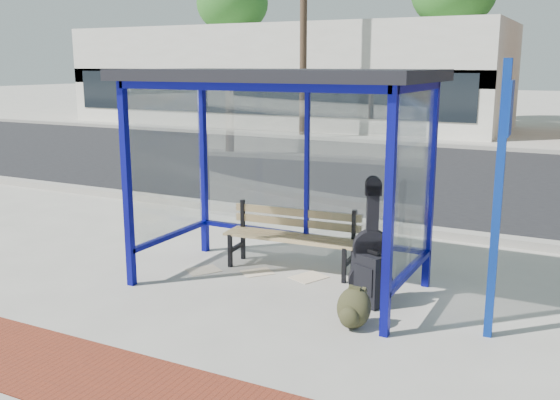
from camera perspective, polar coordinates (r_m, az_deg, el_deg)
The scene contains 18 objects.
ground at distance 7.19m, azimuth -0.15°, elevation -7.80°, with size 120.00×120.00×0.00m, color #B2ADA0.
brick_paver_strip at distance 5.22m, azimuth -13.96°, elevation -16.28°, with size 60.00×1.00×0.01m, color maroon.
curb_near at distance 9.72m, azimuth 7.74°, elevation -2.17°, with size 60.00×0.25×0.12m, color gray.
street_asphalt at distance 14.54m, azimuth 14.51°, elevation 2.12°, with size 60.00×10.00×0.00m, color black.
curb_far at distance 19.49m, azimuth 17.91°, elevation 4.59°, with size 60.00×0.25×0.12m, color gray.
far_sidewalk at distance 21.36m, azimuth 18.76°, elevation 5.01°, with size 60.00×4.00×0.01m, color #B2ADA0.
bus_shelter at distance 6.83m, azimuth 0.12°, elevation 8.94°, with size 3.30×1.80×2.42m.
storefront_white at distance 26.87m, azimuth 0.45°, elevation 11.28°, with size 18.00×6.04×4.00m.
tree_left at distance 32.94m, azimuth -4.38°, elevation 17.44°, with size 3.60×3.60×7.03m.
utility_pole_west at distance 21.49m, azimuth 2.17°, elevation 16.65°, with size 1.60×0.24×8.00m.
bench at distance 7.62m, azimuth 1.15°, elevation -3.12°, with size 1.69×0.52×0.79m.
guitar_bag at distance 6.63m, azimuth 8.33°, elevation -5.45°, with size 0.48×0.32×1.27m.
suitcase at distance 6.61m, azimuth 8.21°, elevation -7.19°, with size 0.40×0.34×0.60m.
backpack at distance 6.06m, azimuth 6.71°, elevation -9.87°, with size 0.34×0.31×0.40m.
sign_post at distance 5.82m, azimuth 19.45°, elevation 1.19°, with size 0.11×0.32×2.52m.
newspaper_a at distance 7.61m, azimuth -2.08°, elevation -6.63°, with size 0.36×0.28×0.01m, color white.
newspaper_b at distance 7.74m, azimuth -7.02°, elevation -6.39°, with size 0.38×0.30×0.01m, color white.
newspaper_c at distance 7.44m, azimuth 2.65°, elevation -7.07°, with size 0.39×0.31×0.01m, color white.
Camera 1 is at (3.11, -5.99, 2.47)m, focal length 40.00 mm.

